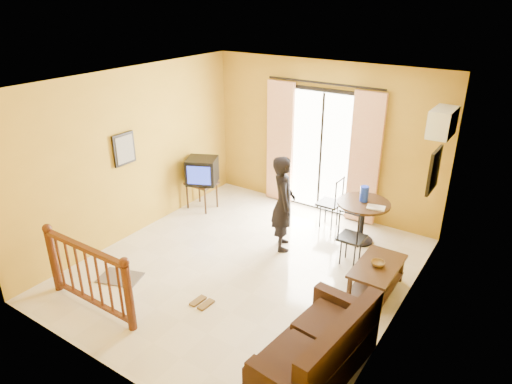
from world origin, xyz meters
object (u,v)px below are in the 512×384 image
Objects in this scene: television at (202,171)px; sofa at (319,352)px; coffee_table at (377,274)px; standing_person at (283,203)px; dining_table at (363,211)px.

television reaches higher than sofa.
coffee_table is at bearing 96.08° from sofa.
sofa is at bearing -175.29° from standing_person.
television is at bearing 168.71° from coffee_table.
sofa reaches higher than dining_table.
dining_table is (3.01, 0.47, -0.21)m from television.
sofa is 1.09× the size of standing_person.
sofa is at bearing -76.77° from dining_table.
standing_person is (2.01, -0.41, 0.01)m from television.
standing_person reaches higher than coffee_table.
coffee_table is (0.71, -1.21, -0.28)m from dining_table.
television reaches higher than coffee_table.
dining_table is 0.55× the size of standing_person.
standing_person is (-1.00, -0.88, 0.22)m from dining_table.
dining_table is at bearing -82.63° from standing_person.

